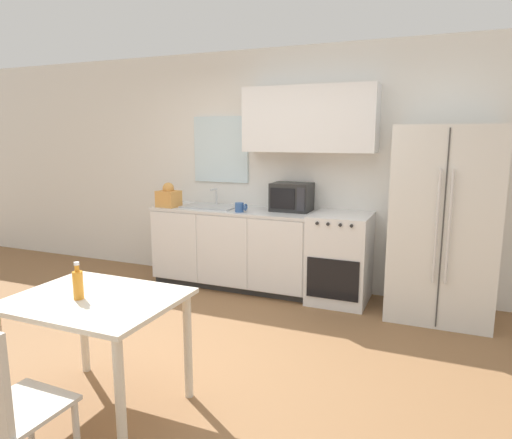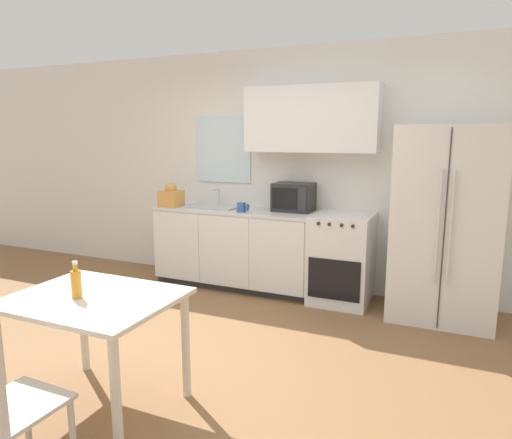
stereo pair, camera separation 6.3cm
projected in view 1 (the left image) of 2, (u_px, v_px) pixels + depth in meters
ground_plane at (194, 356)px, 3.64m from camera, size 12.00×12.00×0.00m
wall_back at (285, 163)px, 5.21m from camera, size 12.00×0.38×2.70m
kitchen_counter at (234, 247)px, 5.29m from camera, size 1.89×0.63×0.91m
oven_range at (340, 258)px, 4.80m from camera, size 0.61×0.66×0.93m
refrigerator at (443, 224)px, 4.31m from camera, size 0.94×0.77×1.83m
kitchen_sink at (211, 206)px, 5.33m from camera, size 0.63×0.39×0.21m
microwave at (292, 197)px, 5.03m from camera, size 0.43×0.33×0.31m
coffee_mug at (240, 207)px, 4.97m from camera, size 0.13×0.10×0.10m
grocery_bag_0 at (169, 197)px, 5.34m from camera, size 0.27×0.23×0.29m
dining_table at (96, 315)px, 2.83m from camera, size 1.01×0.80×0.75m
dining_chair_near at (0, 401)px, 2.09m from camera, size 0.41×0.41×0.93m
drink_bottle at (78, 284)px, 2.76m from camera, size 0.06×0.06×0.23m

